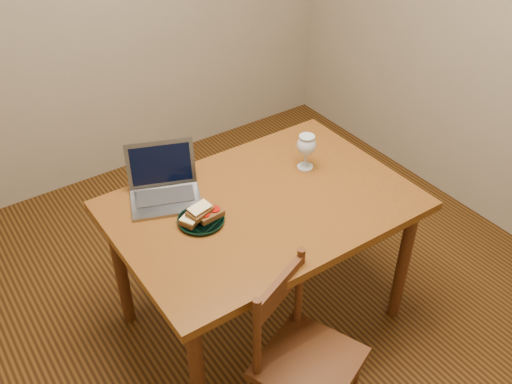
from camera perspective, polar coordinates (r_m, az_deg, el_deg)
floor at (r=3.07m, az=-0.09°, el=-11.33°), size 3.20×3.20×0.02m
right_wall at (r=3.39m, az=24.10°, el=17.04°), size 0.02×3.20×2.60m
table at (r=2.56m, az=0.69°, el=-2.54°), size 1.30×0.90×0.74m
chair at (r=2.32m, az=4.89°, el=-15.68°), size 0.49×0.48×0.41m
plate at (r=2.40m, az=-5.51°, el=-2.85°), size 0.20×0.20×0.02m
sandwich_cheese at (r=2.38m, az=-6.35°, el=-2.54°), size 0.13×0.11×0.03m
sandwich_tomato at (r=2.39m, az=-4.64°, el=-2.16°), size 0.12×0.08×0.03m
sandwich_top at (r=2.38m, az=-5.64°, el=-1.89°), size 0.12×0.09×0.03m
milk_glass at (r=2.69m, az=5.03°, el=4.03°), size 0.09×0.09×0.18m
laptop at (r=2.55m, az=-9.22°, el=0.87°), size 0.38×0.37×0.22m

